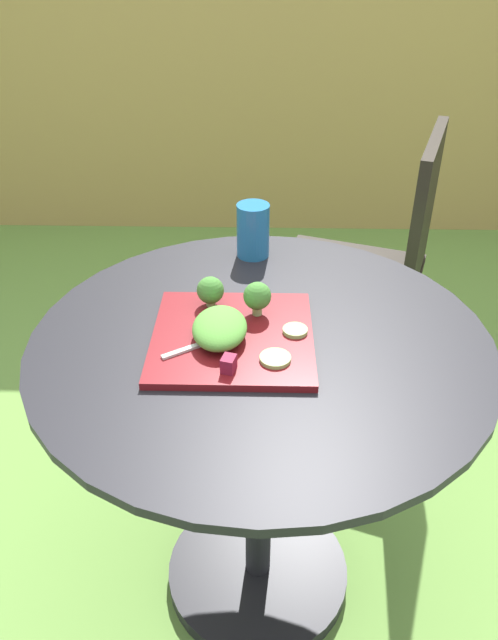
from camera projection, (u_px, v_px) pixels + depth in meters
name	position (u px, v px, depth m)	size (l,w,h in m)	color
ground_plane	(259.00, 575.00, 1.53)	(12.00, 12.00, 0.00)	#669342
bamboo_fence	(265.00, 56.00, 2.81)	(8.00, 0.08, 1.69)	#A8894C
patio_table	(261.00, 445.00, 1.28)	(0.85, 0.85, 0.73)	black
patio_chair	(379.00, 257.00, 1.83)	(0.56, 0.56, 0.90)	black
salad_plate	(235.00, 337.00, 1.11)	(0.29, 0.29, 0.01)	maroon
drinking_glass	(255.00, 233.00, 1.36)	(0.07, 0.07, 0.12)	#236BA8
fork	(212.00, 341.00, 1.08)	(0.14, 0.10, 0.00)	silver
lettuce_mound	(222.00, 328.00, 1.08)	(0.10, 0.13, 0.04)	#519338
broccoli_floret_0	(259.00, 296.00, 1.14)	(0.05, 0.05, 0.07)	#99B770
broccoli_floret_1	(212.00, 291.00, 1.17)	(0.05, 0.05, 0.06)	#99B770
cucumber_slice_0	(278.00, 358.00, 1.04)	(0.05, 0.05, 0.01)	#8EB766
cucumber_slice_1	(297.00, 330.00, 1.11)	(0.05, 0.05, 0.01)	#8EB766
beet_chunk_0	(231.00, 364.00, 1.01)	(0.03, 0.02, 0.03)	maroon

